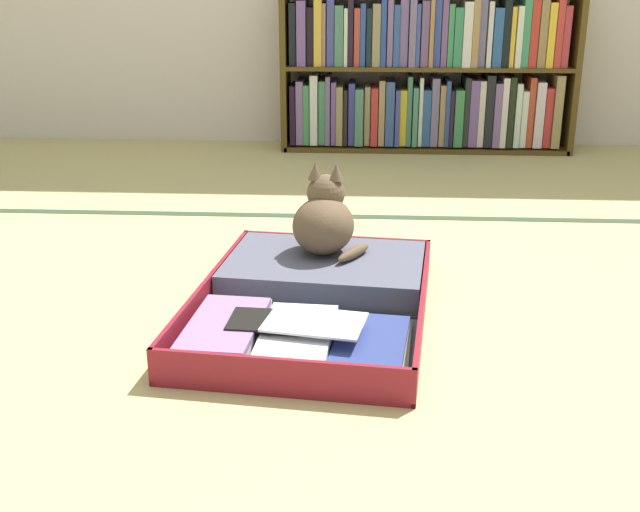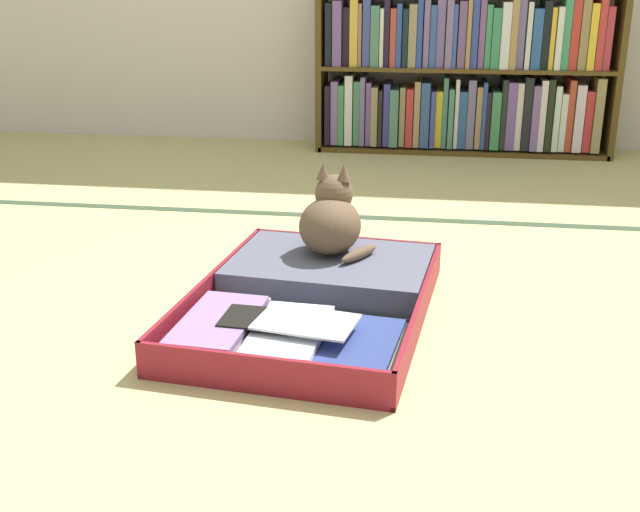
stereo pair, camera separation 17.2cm
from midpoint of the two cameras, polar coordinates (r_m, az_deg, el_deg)
name	(u,v)px [view 1 (the left image)]	position (r m, az deg, el deg)	size (l,w,h in m)	color
ground_plane	(354,327)	(2.08, 0.10, -5.24)	(10.00, 10.00, 0.00)	tan
tatami_border	(358,216)	(3.01, 1.16, 2.86)	(4.80, 0.05, 0.00)	#354630
bookshelf	(427,72)	(4.16, 6.56, 13.10)	(1.49, 0.27, 0.85)	#503A16
open_suitcase	(313,295)	(2.18, -2.74, -2.90)	(0.69, 0.93, 0.09)	maroon
black_cat	(325,220)	(2.33, -1.78, 2.57)	(0.25, 0.24, 0.26)	brown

